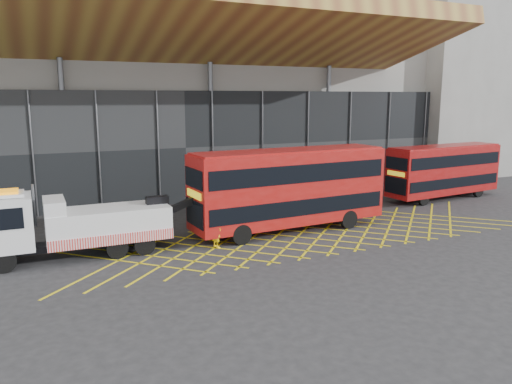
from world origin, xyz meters
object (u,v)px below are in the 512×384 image
recovery_truck (72,224)px  bus_second (444,169)px  worker (216,229)px  bus_towed (289,186)px

recovery_truck → bus_second: size_ratio=1.00×
worker → recovery_truck: bearing=68.0°
bus_towed → worker: bus_towed is taller
recovery_truck → worker: 6.92m
recovery_truck → bus_second: bearing=7.2°
bus_second → bus_towed: bearing=-172.8°
worker → bus_second: bearing=-87.7°
recovery_truck → worker: (6.76, -1.34, -0.66)m
recovery_truck → worker: size_ratio=5.21×
bus_second → worker: bus_second is taller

